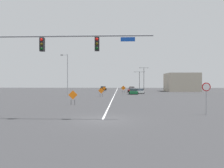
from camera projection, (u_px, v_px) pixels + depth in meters
name	position (u px, v px, depth m)	size (l,w,h in m)	color
ground	(103.00, 120.00, 15.62)	(189.73, 189.73, 0.00)	#38383A
road_centre_stripe	(116.00, 91.00, 68.28)	(0.16, 105.41, 0.01)	white
traffic_signal_assembly	(43.00, 52.00, 15.76)	(12.97, 0.44, 6.76)	gray
stop_sign	(206.00, 92.00, 17.87)	(0.76, 0.07, 2.85)	gray
street_lamp_far_right	(67.00, 74.00, 41.43)	(1.52, 0.24, 8.63)	gray
street_lamp_mid_right	(144.00, 77.00, 75.66)	(3.44, 0.24, 8.51)	black
street_lamp_far_left	(139.00, 78.00, 85.84)	(4.52, 0.24, 7.53)	black
construction_sign_right_lane	(123.00, 88.00, 57.92)	(1.35, 0.08, 1.99)	orange
construction_sign_median_near	(104.00, 89.00, 56.95)	(1.10, 0.08, 1.81)	orange
construction_sign_left_shoulder	(101.00, 91.00, 40.17)	(1.18, 0.14, 1.85)	orange
construction_sign_median_far	(73.00, 96.00, 25.81)	(1.15, 0.31, 1.87)	orange
car_black_distant	(103.00, 88.00, 75.35)	(2.19, 4.34, 1.48)	black
car_white_far	(140.00, 91.00, 53.32)	(2.07, 4.21, 1.27)	white
car_green_approaching	(133.00, 91.00, 49.93)	(2.29, 4.41, 1.39)	#196B38
car_red_mid	(131.00, 90.00, 60.09)	(2.12, 4.51, 1.39)	red
car_orange_passing	(132.00, 89.00, 74.30)	(2.30, 4.08, 1.40)	orange
roadside_building_east	(181.00, 82.00, 65.65)	(9.69, 8.81, 5.88)	#B2A893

